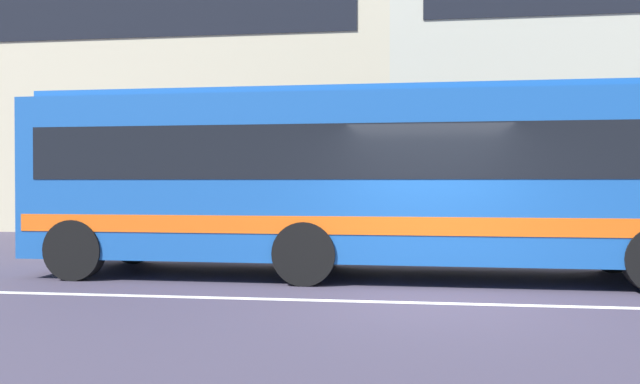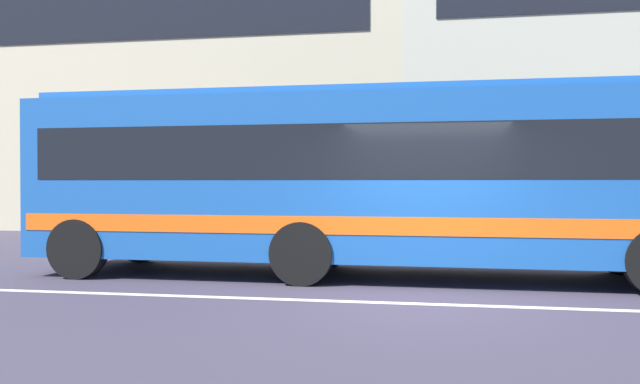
% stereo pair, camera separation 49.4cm
% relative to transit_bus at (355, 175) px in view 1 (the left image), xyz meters
% --- Properties ---
extents(ground_plane, '(160.00, 160.00, 0.00)m').
position_rel_transit_bus_xyz_m(ground_plane, '(1.23, -2.44, -1.74)').
color(ground_plane, '#393344').
extents(lane_centre_line, '(60.00, 0.16, 0.01)m').
position_rel_transit_bus_xyz_m(lane_centre_line, '(1.23, -2.44, -1.73)').
color(lane_centre_line, silver).
rests_on(lane_centre_line, ground_plane).
extents(apartment_block_left, '(24.60, 8.07, 12.85)m').
position_rel_transit_bus_xyz_m(apartment_block_left, '(-12.01, 12.57, 4.69)').
color(apartment_block_left, '#C3B896').
rests_on(apartment_block_left, ground_plane).
extents(transit_bus, '(11.10, 2.72, 3.15)m').
position_rel_transit_bus_xyz_m(transit_bus, '(0.00, 0.00, 0.00)').
color(transit_bus, '#1A4F9A').
rests_on(transit_bus, ground_plane).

